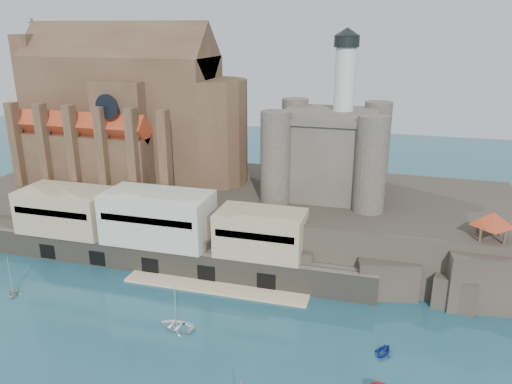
% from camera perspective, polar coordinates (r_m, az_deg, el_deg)
% --- Properties ---
extents(ground, '(300.00, 300.00, 0.00)m').
position_cam_1_polar(ground, '(67.65, -11.94, -17.68)').
color(ground, '#194554').
rests_on(ground, ground).
extents(promontory, '(100.00, 36.00, 10.00)m').
position_cam_1_polar(promontory, '(97.63, -1.64, -2.30)').
color(promontory, '#2B2520').
rests_on(promontory, ground).
extents(quay, '(70.00, 12.00, 13.05)m').
position_cam_1_polar(quay, '(86.79, -11.24, -4.57)').
color(quay, '#5C5749').
rests_on(quay, ground).
extents(church, '(47.00, 25.93, 30.51)m').
position_cam_1_polar(church, '(104.76, -14.05, 8.35)').
color(church, '#493322').
rests_on(church, promontory).
extents(castle_keep, '(21.20, 21.20, 29.30)m').
position_cam_1_polar(castle_keep, '(91.96, 8.36, 4.93)').
color(castle_keep, '#4A443A').
rests_on(castle_keep, promontory).
extents(rock_outcrop, '(14.50, 10.50, 8.70)m').
position_cam_1_polar(rock_outcrop, '(82.92, 24.59, -8.67)').
color(rock_outcrop, '#2B2520').
rests_on(rock_outcrop, ground).
extents(pavilion, '(6.40, 6.40, 5.40)m').
position_cam_1_polar(pavilion, '(79.74, 25.40, -3.01)').
color(pavilion, '#493322').
rests_on(pavilion, rock_outcrop).
extents(boat_4, '(2.95, 2.45, 2.95)m').
position_cam_1_polar(boat_4, '(87.15, -25.98, -10.52)').
color(boat_4, beige).
rests_on(boat_4, ground).
extents(boat_6, '(1.64, 3.82, 5.18)m').
position_cam_1_polar(boat_6, '(72.07, -9.05, -15.01)').
color(boat_6, white).
rests_on(boat_6, ground).
extents(boat_7, '(3.19, 2.69, 3.17)m').
position_cam_1_polar(boat_7, '(68.27, 14.30, -17.50)').
color(boat_7, navy).
rests_on(boat_7, ground).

